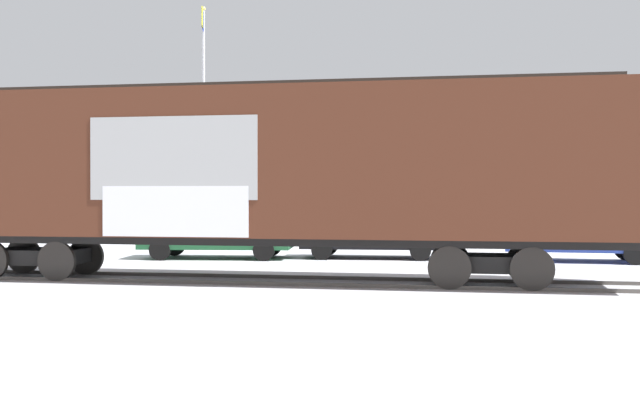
# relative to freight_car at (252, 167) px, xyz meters

# --- Properties ---
(ground_plane) EXTENTS (260.00, 260.00, 0.00)m
(ground_plane) POSITION_rel_freight_car_xyz_m (1.49, 0.00, -2.64)
(ground_plane) COLOR silver
(track) EXTENTS (60.01, 4.48, 0.08)m
(track) POSITION_rel_freight_car_xyz_m (1.77, -0.08, -2.60)
(track) COLOR #4C4742
(track) RESTS_ON ground_plane
(freight_car) EXTENTS (17.31, 3.61, 4.60)m
(freight_car) POSITION_rel_freight_car_xyz_m (0.00, 0.00, 0.00)
(freight_car) COLOR #472316
(freight_car) RESTS_ON ground_plane
(flagpole) EXTENTS (0.39, 1.30, 9.57)m
(flagpole) POSITION_rel_freight_car_xyz_m (-4.78, 12.72, 3.21)
(flagpole) COLOR silver
(flagpole) RESTS_ON ground_plane
(hillside) EXTENTS (110.12, 41.97, 12.30)m
(hillside) POSITION_rel_freight_car_xyz_m (1.50, 64.90, 1.53)
(hillside) COLOR silver
(hillside) RESTS_ON ground_plane
(parked_car_green) EXTENTS (4.77, 2.26, 1.64)m
(parked_car_green) POSITION_rel_freight_car_xyz_m (-2.52, 6.12, -1.80)
(parked_car_green) COLOR #1E5933
(parked_car_green) RESTS_ON ground_plane
(parked_car_black) EXTENTS (4.41, 1.95, 1.72)m
(parked_car_black) POSITION_rel_freight_car_xyz_m (2.29, 6.80, -1.79)
(parked_car_black) COLOR black
(parked_car_black) RESTS_ON ground_plane
(parked_car_blue) EXTENTS (4.41, 2.22, 1.79)m
(parked_car_blue) POSITION_rel_freight_car_xyz_m (8.49, 6.36, -1.77)
(parked_car_blue) COLOR navy
(parked_car_blue) RESTS_ON ground_plane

